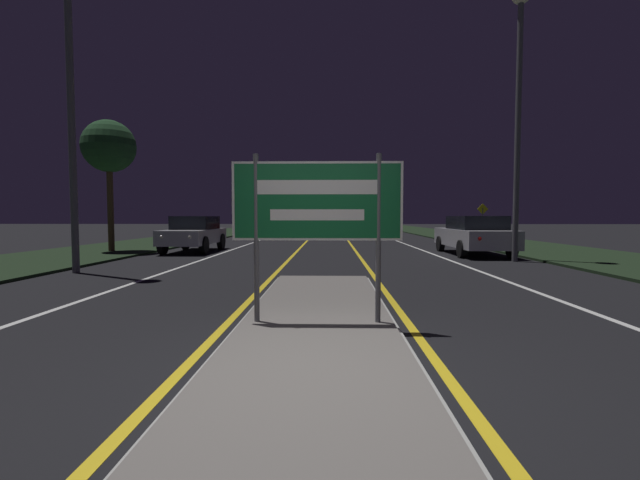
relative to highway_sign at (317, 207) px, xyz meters
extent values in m
plane|color=black|center=(0.00, -1.70, -1.60)|extent=(160.00, 160.00, 0.00)
cube|color=#999993|center=(0.00, 0.00, -1.58)|extent=(2.12, 8.79, 0.05)
cube|color=#66605B|center=(0.00, 0.00, -1.55)|extent=(2.00, 8.67, 0.10)
cube|color=black|center=(-9.50, 18.30, -1.56)|extent=(5.00, 100.00, 0.08)
cube|color=black|center=(9.50, 18.30, -1.56)|extent=(5.00, 100.00, 0.08)
cube|color=gold|center=(-1.25, 23.30, -1.60)|extent=(0.12, 70.00, 0.01)
cube|color=gold|center=(1.25, 23.30, -1.60)|extent=(0.12, 70.00, 0.01)
cube|color=silver|center=(-4.20, 23.30, -1.60)|extent=(0.12, 70.00, 0.01)
cube|color=silver|center=(4.20, 23.30, -1.60)|extent=(0.12, 70.00, 0.01)
cube|color=silver|center=(-7.20, 23.30, -1.60)|extent=(0.10, 70.00, 0.01)
cube|color=silver|center=(7.20, 23.30, -1.60)|extent=(0.10, 70.00, 0.01)
cylinder|color=#56565B|center=(-0.79, 0.00, -0.41)|extent=(0.07, 0.07, 2.19)
cylinder|color=#56565B|center=(0.79, 0.00, -0.41)|extent=(0.07, 0.07, 2.19)
cube|color=#146033|center=(0.00, 0.00, 0.07)|extent=(2.21, 0.04, 1.02)
cube|color=white|center=(0.00, -0.02, 0.07)|extent=(2.21, 0.00, 1.02)
cube|color=#146033|center=(0.00, -0.02, 0.07)|extent=(2.14, 0.01, 0.96)
cube|color=white|center=(0.00, -0.02, 0.25)|extent=(1.54, 0.01, 0.18)
cube|color=white|center=(0.00, -0.02, -0.10)|extent=(1.21, 0.01, 0.14)
cylinder|color=#56565B|center=(-6.50, 5.44, 3.15)|extent=(0.18, 0.18, 9.52)
cylinder|color=#56565B|center=(6.23, 8.60, 2.58)|extent=(0.18, 0.18, 8.37)
cube|color=#B7B7BC|center=(5.73, 11.22, -0.95)|extent=(1.84, 4.78, 0.67)
cube|color=black|center=(5.73, 10.93, -0.36)|extent=(1.62, 2.49, 0.51)
sphere|color=red|center=(5.16, 8.85, -0.87)|extent=(0.14, 0.14, 0.14)
sphere|color=red|center=(6.30, 8.85, -0.87)|extent=(0.14, 0.14, 0.14)
cylinder|color=black|center=(4.85, 12.70, -1.28)|extent=(0.22, 0.64, 0.64)
cylinder|color=black|center=(6.61, 12.70, -1.28)|extent=(0.22, 0.64, 0.64)
cylinder|color=black|center=(4.85, 9.74, -1.28)|extent=(0.22, 0.64, 0.64)
cylinder|color=black|center=(6.61, 9.74, -1.28)|extent=(0.22, 0.64, 0.64)
cube|color=#4C514C|center=(2.60, 24.14, -0.95)|extent=(1.80, 4.10, 0.60)
cube|color=black|center=(2.60, 23.89, -0.45)|extent=(1.58, 2.13, 0.40)
sphere|color=red|center=(2.04, 22.10, -0.87)|extent=(0.14, 0.14, 0.14)
sphere|color=red|center=(3.15, 22.10, -0.87)|extent=(0.14, 0.14, 0.14)
cylinder|color=black|center=(1.74, 25.41, -1.25)|extent=(0.22, 0.71, 0.71)
cylinder|color=black|center=(3.46, 25.41, -1.25)|extent=(0.22, 0.71, 0.71)
cylinder|color=black|center=(1.74, 22.86, -1.25)|extent=(0.22, 0.71, 0.71)
cylinder|color=black|center=(3.46, 22.86, -1.25)|extent=(0.22, 0.71, 0.71)
cube|color=#4C514C|center=(2.83, 36.97, -0.97)|extent=(1.76, 4.03, 0.61)
cube|color=black|center=(2.83, 36.73, -0.45)|extent=(1.55, 2.10, 0.44)
sphere|color=red|center=(2.28, 34.98, -0.90)|extent=(0.14, 0.14, 0.14)
sphere|color=red|center=(3.37, 34.98, -0.90)|extent=(0.14, 0.14, 0.14)
cylinder|color=black|center=(1.99, 38.22, -1.28)|extent=(0.22, 0.65, 0.65)
cylinder|color=black|center=(3.67, 38.22, -1.28)|extent=(0.22, 0.65, 0.65)
cylinder|color=black|center=(1.99, 35.72, -1.28)|extent=(0.22, 0.65, 0.65)
cylinder|color=black|center=(3.67, 35.72, -1.28)|extent=(0.22, 0.65, 0.65)
cube|color=#B7B7BC|center=(-5.56, 12.24, -0.95)|extent=(1.70, 4.23, 0.59)
cube|color=black|center=(-5.56, 12.49, -0.39)|extent=(1.50, 2.20, 0.55)
sphere|color=white|center=(-6.09, 10.15, -0.88)|extent=(0.14, 0.14, 0.14)
sphere|color=white|center=(-5.04, 10.15, -0.88)|extent=(0.14, 0.14, 0.14)
cylinder|color=black|center=(-6.38, 10.93, -1.25)|extent=(0.22, 0.71, 0.71)
cylinder|color=black|center=(-4.75, 10.93, -1.25)|extent=(0.22, 0.71, 0.71)
cylinder|color=black|center=(-6.38, 13.55, -1.25)|extent=(0.22, 0.71, 0.71)
cylinder|color=black|center=(-4.75, 13.55, -1.25)|extent=(0.22, 0.71, 0.71)
cube|color=maroon|center=(-2.79, 24.64, -0.96)|extent=(1.76, 4.19, 0.68)
cube|color=black|center=(-2.79, 24.89, -0.38)|extent=(1.55, 2.18, 0.49)
sphere|color=white|center=(-3.33, 22.56, -0.87)|extent=(0.14, 0.14, 0.14)
sphere|color=white|center=(-2.24, 22.56, -0.87)|extent=(0.14, 0.14, 0.14)
cylinder|color=black|center=(-3.62, 23.34, -1.30)|extent=(0.22, 0.62, 0.62)
cylinder|color=black|center=(-1.95, 23.34, -1.30)|extent=(0.22, 0.62, 0.62)
cylinder|color=black|center=(-3.62, 25.94, -1.30)|extent=(0.22, 0.62, 0.62)
cylinder|color=black|center=(-1.95, 25.94, -1.30)|extent=(0.22, 0.62, 0.62)
cube|color=black|center=(-2.49, 39.19, -1.01)|extent=(1.75, 4.09, 0.58)
cube|color=black|center=(-2.49, 39.44, -0.52)|extent=(1.54, 2.13, 0.41)
sphere|color=white|center=(-3.03, 37.17, -0.94)|extent=(0.14, 0.14, 0.14)
sphere|color=white|center=(-1.94, 37.17, -0.94)|extent=(0.14, 0.14, 0.14)
cylinder|color=black|center=(-3.32, 37.92, -1.30)|extent=(0.22, 0.60, 0.60)
cylinder|color=black|center=(-1.65, 37.92, -1.30)|extent=(0.22, 0.60, 0.60)
cylinder|color=black|center=(-3.32, 40.46, -1.30)|extent=(0.22, 0.60, 0.60)
cylinder|color=black|center=(-1.65, 40.46, -1.30)|extent=(0.22, 0.60, 0.60)
cylinder|color=#56565B|center=(8.52, 18.14, -0.59)|extent=(0.06, 0.06, 1.87)
cube|color=yellow|center=(8.52, 18.14, 0.28)|extent=(0.60, 0.02, 0.60)
cylinder|color=#4C3823|center=(-8.75, 11.61, 0.35)|extent=(0.24, 0.24, 3.76)
sphere|color=#1E4223|center=(-8.75, 11.61, 2.70)|extent=(2.08, 2.08, 2.08)
camera|label=1|loc=(0.17, -5.54, -0.13)|focal=24.00mm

